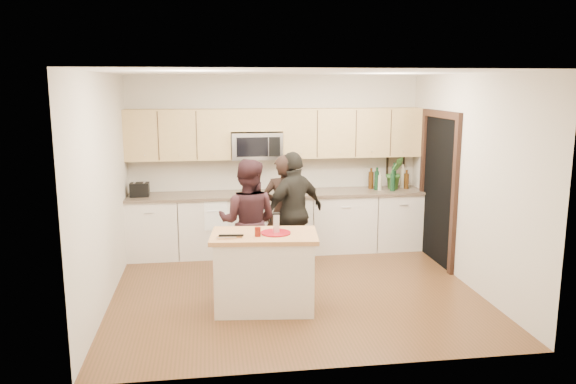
{
  "coord_description": "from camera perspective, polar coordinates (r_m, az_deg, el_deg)",
  "views": [
    {
      "loc": [
        -1.03,
        -6.65,
        2.57
      ],
      "look_at": [
        -0.03,
        0.35,
        1.2
      ],
      "focal_mm": 35.0,
      "sensor_mm": 36.0,
      "label": 1
    }
  ],
  "objects": [
    {
      "name": "upper_cabinetry",
      "position": [
        8.58,
        -0.95,
        6.09
      ],
      "size": [
        4.5,
        0.33,
        0.75
      ],
      "color": "tan",
      "rests_on": "ground"
    },
    {
      "name": "woman_left",
      "position": [
        7.81,
        -0.38,
        -2.07
      ],
      "size": [
        0.66,
        0.51,
        1.62
      ],
      "primitive_type": "imported",
      "rotation": [
        0.0,
        0.0,
        2.91
      ],
      "color": "black",
      "rests_on": "ground"
    },
    {
      "name": "microwave",
      "position": [
        8.53,
        -3.21,
        4.74
      ],
      "size": [
        0.76,
        0.41,
        0.4
      ],
      "color": "silver",
      "rests_on": "ground"
    },
    {
      "name": "doorway",
      "position": [
        8.34,
        15.04,
        0.82
      ],
      "size": [
        0.06,
        1.25,
        2.2
      ],
      "color": "black",
      "rests_on": "ground"
    },
    {
      "name": "bottle_cluster",
      "position": [
        8.94,
        10.24,
        1.39
      ],
      "size": [
        0.63,
        0.36,
        0.41
      ],
      "color": "black",
      "rests_on": "back_cabinetry"
    },
    {
      "name": "back_cabinetry",
      "position": [
        8.66,
        -1.02,
        -3.08
      ],
      "size": [
        4.5,
        0.66,
        0.94
      ],
      "color": "beige",
      "rests_on": "ground"
    },
    {
      "name": "dish_towel",
      "position": [
        8.34,
        -7.36,
        -1.39
      ],
      "size": [
        0.34,
        0.6,
        0.48
      ],
      "color": "white",
      "rests_on": "ground"
    },
    {
      "name": "drink_glass",
      "position": [
        6.26,
        -3.1,
        -4.06
      ],
      "size": [
        0.07,
        0.07,
        0.1
      ],
      "primitive_type": "cylinder",
      "color": "#66140B",
      "rests_on": "island"
    },
    {
      "name": "toaster",
      "position": [
        8.52,
        -14.83,
        0.24
      ],
      "size": [
        0.27,
        0.2,
        0.21
      ],
      "color": "black",
      "rests_on": "back_cabinetry"
    },
    {
      "name": "room_shell",
      "position": [
        6.78,
        0.71,
        3.83
      ],
      "size": [
        4.52,
        4.02,
        2.71
      ],
      "color": "#BDB3A1",
      "rests_on": "ground"
    },
    {
      "name": "cutting_board",
      "position": [
        6.31,
        -5.93,
        -4.39
      ],
      "size": [
        0.3,
        0.21,
        0.02
      ],
      "primitive_type": "cube",
      "rotation": [
        0.0,
        0.0,
        -0.11
      ],
      "color": "#B9804D",
      "rests_on": "island"
    },
    {
      "name": "tongs",
      "position": [
        6.23,
        -5.8,
        -4.4
      ],
      "size": [
        0.28,
        0.06,
        0.02
      ],
      "primitive_type": "cube",
      "rotation": [
        0.0,
        0.0,
        -0.11
      ],
      "color": "black",
      "rests_on": "cutting_board"
    },
    {
      "name": "woman_center",
      "position": [
        7.27,
        -4.1,
        -3.04
      ],
      "size": [
        0.94,
        0.82,
        1.63
      ],
      "primitive_type": "imported",
      "rotation": [
        0.0,
        0.0,
        2.85
      ],
      "color": "black",
      "rests_on": "ground"
    },
    {
      "name": "island",
      "position": [
        6.51,
        -2.41,
        -8.04
      ],
      "size": [
        1.27,
        0.83,
        0.9
      ],
      "rotation": [
        0.0,
        0.0,
        -0.11
      ],
      "color": "beige",
      "rests_on": "ground"
    },
    {
      "name": "box_grater",
      "position": [
        6.36,
        -1.21,
        -3.07
      ],
      "size": [
        0.08,
        0.06,
        0.22
      ],
      "color": "silver",
      "rests_on": "red_plate"
    },
    {
      "name": "floor",
      "position": [
        7.2,
        0.68,
        -9.96
      ],
      "size": [
        4.5,
        4.5,
        0.0
      ],
      "primitive_type": "plane",
      "color": "brown",
      "rests_on": "ground"
    },
    {
      "name": "woman_right",
      "position": [
        7.72,
        0.64,
        -2.04
      ],
      "size": [
        1.04,
        0.87,
        1.67
      ],
      "primitive_type": "imported",
      "rotation": [
        0.0,
        0.0,
        3.71
      ],
      "color": "black",
      "rests_on": "ground"
    },
    {
      "name": "knife",
      "position": [
        6.18,
        -6.31,
        -4.6
      ],
      "size": [
        0.22,
        0.05,
        0.01
      ],
      "primitive_type": "cube",
      "rotation": [
        0.0,
        0.0,
        -0.11
      ],
      "color": "silver",
      "rests_on": "cutting_board"
    },
    {
      "name": "framed_picture",
      "position": [
        9.22,
        10.85,
        2.71
      ],
      "size": [
        0.3,
        0.03,
        0.38
      ],
      "color": "black",
      "rests_on": "ground"
    },
    {
      "name": "red_plate",
      "position": [
        6.38,
        -1.26,
        -4.17
      ],
      "size": [
        0.34,
        0.34,
        0.02
      ],
      "primitive_type": "cylinder",
      "color": "maroon",
      "rests_on": "island"
    },
    {
      "name": "orchid",
      "position": [
        8.96,
        10.82,
        1.95
      ],
      "size": [
        0.32,
        0.28,
        0.52
      ],
      "primitive_type": "imported",
      "rotation": [
        0.0,
        0.0,
        0.18
      ],
      "color": "#376B2A",
      "rests_on": "back_cabinetry"
    }
  ]
}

